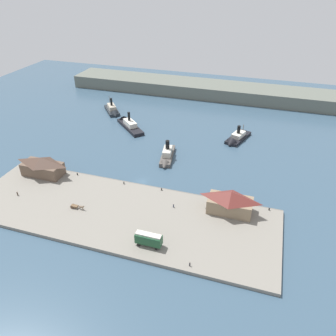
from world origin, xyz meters
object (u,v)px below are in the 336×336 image
Objects in this scene: pedestrian_at_waters_edge at (173,206)px; pedestrian_walking_east at (17,194)px; mooring_post_center_east at (124,183)px; ferry_mid_harbor at (128,124)px; pedestrian_near_west_shed at (190,264)px; ferry_near_quay at (113,111)px; ferry_shed_east_terminal at (42,166)px; mooring_post_east at (77,174)px; mooring_post_west at (162,189)px; street_tram at (149,239)px; ferry_approaching_west at (236,139)px; mooring_post_center_west at (269,209)px; ferry_departing_north at (167,156)px; horse_cart at (77,206)px; ferry_shed_west_terminal at (230,202)px.

pedestrian_at_waters_edge is 0.86× the size of pedestrian_walking_east.
mooring_post_center_east is 57.08m from ferry_mid_harbor.
ferry_mid_harbor reaches higher than mooring_post_center_east.
pedestrian_walking_east reaches higher than pedestrian_near_west_shed.
ferry_near_quay is at bearing 138.09° from ferry_mid_harbor.
ferry_shed_east_terminal is 14.36m from mooring_post_east.
pedestrian_at_waters_edge reaches higher than mooring_post_west.
ferry_mid_harbor is (-44.23, 61.09, -0.44)m from pedestrian_at_waters_edge.
ferry_mid_harbor is 21.96m from ferry_near_quay.
street_tram is 35.27m from mooring_post_center_east.
pedestrian_near_west_shed is 0.07× the size of ferry_approaching_west.
mooring_post_center_west and mooring_post_west have the same top height.
mooring_post_east is at bearing -179.70° from mooring_post_center_west.
ferry_shed_east_terminal reaches higher than ferry_departing_north.
ferry_departing_north reaches higher than mooring_post_west.
ferry_mid_harbor is 1.09× the size of ferry_approaching_west.
horse_cart reaches higher than pedestrian_at_waters_edge.
ferry_approaching_west is at bearing 42.55° from mooring_post_east.
ferry_shed_east_terminal reaches higher than pedestrian_near_west_shed.
ferry_mid_harbor reaches higher than mooring_post_center_west.
street_tram is 9.20× the size of mooring_post_center_west.
horse_cart is (-30.39, 9.07, -1.70)m from street_tram.
mooring_post_center_east is (34.32, 3.58, -3.58)m from ferry_shed_east_terminal.
pedestrian_near_west_shed reaches higher than mooring_post_center_east.
ferry_shed_west_terminal is 0.87× the size of ferry_near_quay.
mooring_post_center_west is at bearing -35.77° from ferry_near_quay.
mooring_post_center_west is (89.80, 4.11, -3.58)m from ferry_shed_east_terminal.
ferry_shed_west_terminal is at bearing -10.07° from mooring_post_west.
ferry_shed_east_terminal is 89.96m from mooring_post_center_west.
mooring_post_east is 0.04× the size of ferry_mid_harbor.
pedestrian_near_west_shed is (44.45, -13.23, -0.25)m from horse_cart.
ferry_shed_west_terminal is 17.17× the size of mooring_post_west.
street_tram is at bearing -53.26° from mooring_post_center_east.
ferry_approaching_west reaches higher than pedestrian_walking_east.
pedestrian_at_waters_edge is 1.69× the size of mooring_post_east.
mooring_post_center_west is at bearing 0.30° from mooring_post_east.
ferry_shed_east_terminal is at bearing 148.10° from horse_cart.
ferry_shed_west_terminal reaches higher than ferry_mid_harbor.
ferry_mid_harbor reaches higher than mooring_post_west.
mooring_post_center_east is at bearing 160.43° from pedestrian_at_waters_edge.
ferry_departing_north is at bearing 39.36° from mooring_post_east.
mooring_post_center_east is at bearing -179.45° from mooring_post_center_west.
ferry_approaching_west is (57.71, 52.97, -0.40)m from mooring_post_east.
mooring_post_east is at bearing -76.07° from ferry_near_quay.
horse_cart reaches higher than mooring_post_west.
ferry_shed_east_terminal is 1.08× the size of ferry_shed_west_terminal.
horse_cart is at bearing -163.12° from mooring_post_center_west.
mooring_post_east is 36.44m from mooring_post_west.
ferry_mid_harbor is at bearing 111.93° from mooring_post_center_east.
horse_cart is 6.10× the size of mooring_post_center_west.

